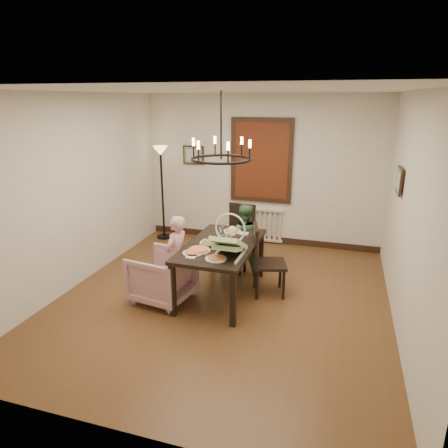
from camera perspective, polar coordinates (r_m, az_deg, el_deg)
The scene contains 17 objects.
room_shell at distance 5.57m, azimuth 0.91°, elevation 3.95°, with size 4.51×5.00×2.81m.
dining_table at distance 5.58m, azimuth -0.39°, elevation -3.69°, with size 0.96×1.66×0.77m.
chair_far at distance 6.60m, azimuth 2.00°, elevation -1.81°, with size 0.46×0.46×1.04m, color black, non-canonical shape.
chair_right at distance 5.71m, azimuth 6.54°, elevation -5.13°, with size 0.46×0.46×1.03m, color black, non-canonical shape.
armchair at distance 5.64m, azimuth -8.83°, elevation -7.40°, with size 0.75×0.77×0.70m, color #CF9EAC.
elderly_woman at distance 5.66m, azimuth -6.75°, elevation -5.64°, with size 0.36×0.24×0.99m, color #D39599.
seated_man at distance 6.39m, azimuth 2.82°, elevation -2.98°, with size 0.46×0.36×0.94m, color #3E6842.
baby_bouncer at distance 5.09m, azimuth 0.72°, elevation -2.52°, with size 0.42×0.59×0.38m, color #C1E69F, non-canonical shape.
salad_bowl at distance 5.48m, azimuth -2.20°, elevation -2.78°, with size 0.28×0.28×0.07m, color white.
pizza_platter at distance 5.30m, azimuth -3.55°, elevation -3.71°, with size 0.30×0.30×0.04m, color tan.
drinking_glass at distance 5.65m, azimuth 0.90°, elevation -1.81°, with size 0.07×0.07×0.13m, color silver.
window_blinds at distance 7.53m, azimuth 5.36°, elevation 9.00°, with size 1.00×0.03×1.40m, color maroon.
radiator at distance 7.83m, azimuth 5.13°, elevation -0.06°, with size 0.92×0.12×0.62m, color silver, non-canonical shape.
picture_back at distance 7.91m, azimuth -4.38°, elevation 9.80°, with size 0.42×0.03×0.36m, color black.
picture_right at distance 5.88m, azimuth 23.77°, elevation 5.69°, with size 0.42×0.03×0.36m, color black.
floor_lamp at distance 7.97m, azimuth -8.79°, elevation 4.22°, with size 0.30×0.30×1.80m, color black, non-canonical shape.
chandelier at distance 5.26m, azimuth -0.42°, elevation 9.25°, with size 0.80×0.80×0.04m, color black.
Camera 1 is at (1.48, -4.84, 2.71)m, focal length 32.00 mm.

